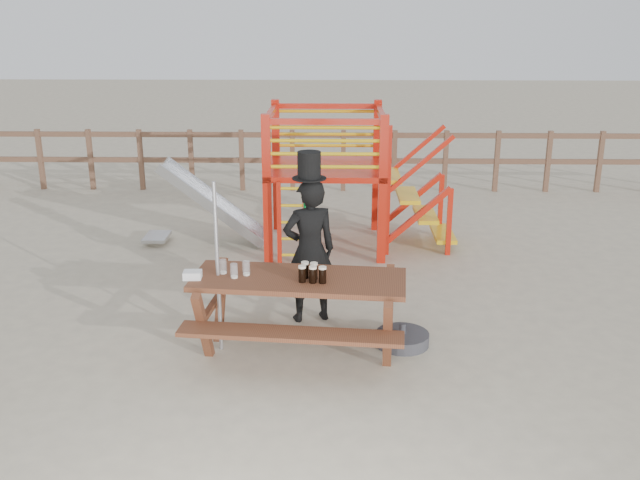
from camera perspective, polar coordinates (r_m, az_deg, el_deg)
The scene contains 10 objects.
ground at distance 7.61m, azimuth -1.47°, elevation -8.88°, with size 60.00×60.00×0.00m, color #B9AC90.
back_fence at distance 14.05m, azimuth -0.17°, elevation 6.91°, with size 15.09×0.09×1.20m.
playground_fort at distance 10.63m, azimuth 0.04°, elevation 5.14°, with size 4.71×1.84×2.10m.
picnic_table at distance 7.38m, azimuth -1.69°, elevation -5.25°, with size 2.30×1.70×0.84m.
man_with_hat at distance 8.03m, azimuth -0.84°, elevation -0.56°, with size 0.70×0.56×1.97m.
metal_pole at distance 7.37m, azimuth -8.19°, elevation -2.26°, with size 0.04×0.04×1.82m, color #B2B2B7.
parasol_base at distance 7.77m, azimuth 6.60°, elevation -7.85°, with size 0.58×0.58×0.24m.
paper_bag at distance 7.32m, azimuth -10.16°, elevation -2.76°, with size 0.18×0.14×0.08m, color white.
stout_pints at distance 7.13m, azimuth -0.70°, elevation -2.64°, with size 0.28×0.21×0.17m.
empty_glasses at distance 7.33m, azimuth -6.86°, elevation -2.33°, with size 0.32×0.20×0.15m.
Camera 1 is at (0.34, -6.78, 3.45)m, focal length 40.00 mm.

